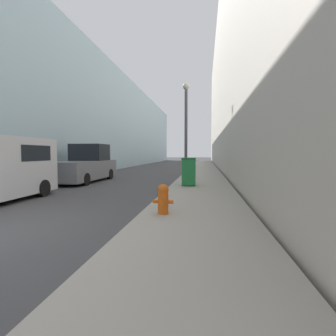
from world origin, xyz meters
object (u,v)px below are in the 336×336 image
at_px(lamppost, 186,125).
at_px(pickup_truck, 84,166).
at_px(fire_hydrant, 163,198).
at_px(trash_bin, 189,171).

distance_m(lamppost, pickup_truck, 6.40).
bearing_deg(fire_hydrant, trash_bin, 87.30).
height_order(fire_hydrant, trash_bin, trash_bin).
height_order(lamppost, pickup_truck, lamppost).
distance_m(fire_hydrant, trash_bin, 5.75).
bearing_deg(trash_bin, pickup_truck, 158.69).
xyz_separation_m(trash_bin, pickup_truck, (-6.26, 2.44, 0.09)).
bearing_deg(fire_hydrant, pickup_truck, 126.22).
xyz_separation_m(lamppost, pickup_truck, (-5.89, -0.79, -2.36)).
height_order(trash_bin, pickup_truck, pickup_truck).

